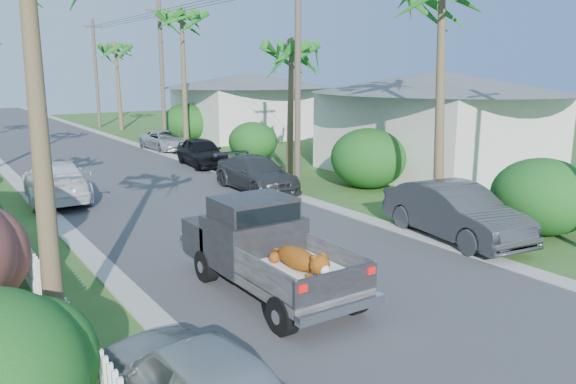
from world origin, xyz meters
TOP-DOWN VIEW (x-y plane):
  - ground at (0.00, 0.00)m, footprint 120.00×120.00m
  - road at (0.00, 25.00)m, footprint 8.00×100.00m
  - curb_left at (-4.30, 25.00)m, footprint 0.60×100.00m
  - curb_right at (4.30, 25.00)m, footprint 0.60×100.00m
  - pickup_truck at (-1.66, 3.96)m, footprint 1.98×5.12m
  - parked_car_rn at (5.00, 4.06)m, footprint 2.35×5.06m
  - parked_car_rm at (3.65, 13.13)m, footprint 1.97×4.72m
  - parked_car_rf at (4.35, 19.80)m, footprint 2.11×4.36m
  - parked_car_rd at (5.00, 26.37)m, footprint 2.19×4.41m
  - parked_car_ln at (-5.00, 0.06)m, footprint 1.91×4.06m
  - parked_car_lf at (-3.60, 15.69)m, footprint 2.56×5.35m
  - palm_r_b at (6.60, 15.00)m, footprint 4.40×4.40m
  - palm_r_c at (6.20, 26.00)m, footprint 4.40×4.40m
  - palm_r_d at (6.50, 40.00)m, footprint 4.40×4.40m
  - shrub_r_a at (7.60, 3.00)m, footprint 2.80×3.08m
  - shrub_r_b at (7.80, 11.00)m, footprint 3.00×3.30m
  - shrub_r_c at (7.50, 20.00)m, footprint 2.60×2.86m
  - shrub_r_d at (8.00, 30.00)m, footprint 3.20×3.52m
  - picket_fence at (-6.00, 5.50)m, footprint 0.10×11.00m
  - house_right_near at (13.00, 12.00)m, footprint 8.00×9.00m
  - house_right_far at (13.00, 30.00)m, footprint 9.00×8.00m
  - utility_pole_b at (5.60, 13.00)m, footprint 1.60×0.26m
  - utility_pole_c at (5.60, 28.00)m, footprint 1.60×0.26m
  - utility_pole_d at (5.60, 43.00)m, footprint 1.60×0.26m

SIDE VIEW (x-z plane):
  - ground at x=0.00m, z-range 0.00..0.00m
  - road at x=0.00m, z-range 0.00..0.02m
  - curb_left at x=-4.30m, z-range 0.00..0.06m
  - curb_right at x=4.30m, z-range 0.00..0.06m
  - picket_fence at x=-6.00m, z-range 0.00..1.00m
  - parked_car_rd at x=5.00m, z-range 0.00..1.20m
  - parked_car_ln at x=-5.00m, z-range 0.00..1.34m
  - parked_car_rm at x=3.65m, z-range 0.00..1.36m
  - parked_car_rf at x=4.35m, z-range 0.00..1.43m
  - parked_car_lf at x=-3.60m, z-range 0.00..1.50m
  - parked_car_rn at x=5.00m, z-range 0.00..1.61m
  - pickup_truck at x=-1.66m, z-range -0.02..2.04m
  - shrub_r_c at x=7.50m, z-range 0.00..2.10m
  - shrub_r_a at x=7.60m, z-range 0.00..2.30m
  - shrub_r_b at x=7.80m, z-range 0.00..2.50m
  - shrub_r_d at x=8.00m, z-range 0.00..2.60m
  - house_right_far at x=13.00m, z-range -0.18..4.42m
  - house_right_near at x=13.00m, z-range -0.18..4.62m
  - utility_pole_b at x=5.60m, z-range 0.10..9.10m
  - utility_pole_c at x=5.60m, z-range 0.10..9.10m
  - utility_pole_d at x=5.60m, z-range 0.10..9.10m
  - palm_r_b at x=6.60m, z-range 2.35..9.55m
  - palm_r_d at x=6.50m, z-range 2.73..10.74m
  - palm_r_c at x=6.20m, z-range 3.41..12.81m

